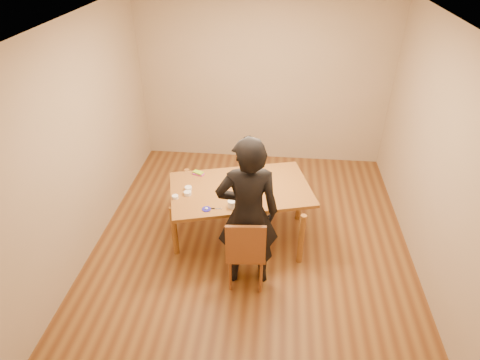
# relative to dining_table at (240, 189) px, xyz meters

# --- Properties ---
(room_shell) EXTENTS (4.00, 4.50, 2.70)m
(room_shell) POSITION_rel_dining_table_xyz_m (0.16, 0.23, 0.62)
(room_shell) COLOR #5D3317
(room_shell) RESTS_ON ground
(dining_table) EXTENTS (1.91, 1.42, 0.04)m
(dining_table) POSITION_rel_dining_table_xyz_m (0.00, 0.00, 0.00)
(dining_table) COLOR brown
(dining_table) RESTS_ON floor
(dining_chair) EXTENTS (0.43, 0.43, 0.04)m
(dining_chair) POSITION_rel_dining_table_xyz_m (0.15, -0.78, -0.28)
(dining_chair) COLOR brown
(dining_chair) RESTS_ON floor
(cake_plate) EXTENTS (0.32, 0.32, 0.02)m
(cake_plate) POSITION_rel_dining_table_xyz_m (0.14, 0.12, 0.03)
(cake_plate) COLOR red
(cake_plate) RESTS_ON dining_table
(cake) EXTENTS (0.21, 0.21, 0.07)m
(cake) POSITION_rel_dining_table_xyz_m (0.14, 0.12, 0.08)
(cake) COLOR white
(cake) RESTS_ON cake_plate
(frosting_dome) EXTENTS (0.21, 0.21, 0.03)m
(frosting_dome) POSITION_rel_dining_table_xyz_m (0.14, 0.12, 0.13)
(frosting_dome) COLOR white
(frosting_dome) RESTS_ON cake
(frosting_tub) EXTENTS (0.10, 0.10, 0.09)m
(frosting_tub) POSITION_rel_dining_table_xyz_m (-0.06, -0.40, 0.06)
(frosting_tub) COLOR white
(frosting_tub) RESTS_ON dining_table
(frosting_lid) EXTENTS (0.10, 0.10, 0.01)m
(frosting_lid) POSITION_rel_dining_table_xyz_m (-0.34, -0.47, 0.03)
(frosting_lid) COLOR #1D189F
(frosting_lid) RESTS_ON dining_table
(frosting_dollop) EXTENTS (0.04, 0.04, 0.02)m
(frosting_dollop) POSITION_rel_dining_table_xyz_m (-0.34, -0.47, 0.04)
(frosting_dollop) COLOR white
(frosting_dollop) RESTS_ON frosting_lid
(ramekin_green) EXTENTS (0.09, 0.09, 0.04)m
(ramekin_green) POSITION_rel_dining_table_xyz_m (-0.62, -0.21, 0.04)
(ramekin_green) COLOR white
(ramekin_green) RESTS_ON dining_table
(ramekin_yellow) EXTENTS (0.09, 0.09, 0.04)m
(ramekin_yellow) POSITION_rel_dining_table_xyz_m (-0.63, -0.10, 0.04)
(ramekin_yellow) COLOR white
(ramekin_yellow) RESTS_ON dining_table
(ramekin_multi) EXTENTS (0.07, 0.07, 0.04)m
(ramekin_multi) POSITION_rel_dining_table_xyz_m (-0.75, -0.29, 0.04)
(ramekin_multi) COLOR white
(ramekin_multi) RESTS_ON dining_table
(candy_box_pink) EXTENTS (0.15, 0.10, 0.02)m
(candy_box_pink) POSITION_rel_dining_table_xyz_m (-0.57, 0.25, 0.03)
(candy_box_pink) COLOR #F2399E
(candy_box_pink) RESTS_ON dining_table
(candy_box_green) EXTENTS (0.14, 0.12, 0.02)m
(candy_box_green) POSITION_rel_dining_table_xyz_m (-0.58, 0.26, 0.05)
(candy_box_green) COLOR green
(candy_box_green) RESTS_ON candy_box_pink
(spatula) EXTENTS (0.15, 0.02, 0.01)m
(spatula) POSITION_rel_dining_table_xyz_m (-0.32, -0.46, 0.02)
(spatula) COLOR black
(spatula) RESTS_ON dining_table
(person) EXTENTS (0.72, 0.53, 1.83)m
(person) POSITION_rel_dining_table_xyz_m (0.15, -0.73, 0.19)
(person) COLOR black
(person) RESTS_ON floor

